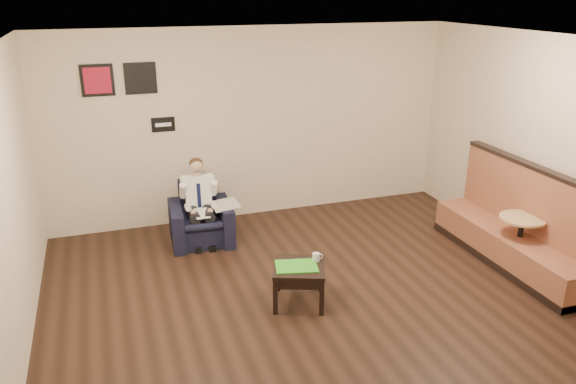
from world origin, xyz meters
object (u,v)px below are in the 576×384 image
object	(u,v)px
seated_man	(201,207)
green_folder	(296,266)
cafe_table	(519,243)
banquette	(513,217)
armchair	(201,214)
smartphone	(304,259)
side_table	(299,284)
coffee_mug	(316,257)

from	to	relation	value
seated_man	green_folder	size ratio (longest dim) A/B	2.40
cafe_table	banquette	bearing A→B (deg)	93.89
armchair	smartphone	world-z (taller)	armchair
side_table	coffee_mug	bearing A→B (deg)	12.44
coffee_mug	cafe_table	bearing A→B (deg)	-2.94
green_folder	cafe_table	xyz separation A→B (m)	(2.88, -0.08, -0.12)
armchair	side_table	bearing A→B (deg)	-66.02
armchair	cafe_table	size ratio (longest dim) A/B	1.22
green_folder	coffee_mug	bearing A→B (deg)	12.44
armchair	smartphone	distance (m)	1.99
coffee_mug	banquette	world-z (taller)	banquette
seated_man	coffee_mug	xyz separation A→B (m)	(0.94, -1.79, -0.04)
seated_man	smartphone	bearing A→B (deg)	-60.38
armchair	green_folder	world-z (taller)	armchair
side_table	cafe_table	world-z (taller)	cafe_table
side_table	banquette	bearing A→B (deg)	1.18
seated_man	coffee_mug	world-z (taller)	seated_man
side_table	smartphone	bearing A→B (deg)	51.40
side_table	armchair	bearing A→B (deg)	110.58
coffee_mug	smartphone	xyz separation A→B (m)	(-0.11, 0.08, -0.04)
armchair	banquette	size ratio (longest dim) A/B	0.34
green_folder	cafe_table	distance (m)	2.89
banquette	seated_man	bearing A→B (deg)	153.57
seated_man	cafe_table	bearing A→B (deg)	-24.82
side_table	smartphone	world-z (taller)	smartphone
smartphone	green_folder	bearing A→B (deg)	-103.96
coffee_mug	side_table	bearing A→B (deg)	-167.56
side_table	cafe_table	distance (m)	2.85
green_folder	banquette	xyz separation A→B (m)	(2.87, 0.07, 0.16)
side_table	cafe_table	size ratio (longest dim) A/B	0.82
seated_man	banquette	size ratio (longest dim) A/B	0.45
seated_man	cafe_table	xyz separation A→B (m)	(3.58, -1.92, -0.21)
seated_man	cafe_table	world-z (taller)	seated_man
side_table	banquette	size ratio (longest dim) A/B	0.23
smartphone	cafe_table	world-z (taller)	cafe_table
armchair	smartphone	bearing A→B (deg)	-61.85
seated_man	armchair	bearing A→B (deg)	90.00
side_table	coffee_mug	size ratio (longest dim) A/B	5.79
smartphone	banquette	xyz separation A→B (m)	(2.73, -0.07, 0.17)
seated_man	side_table	size ratio (longest dim) A/B	1.96
seated_man	coffee_mug	bearing A→B (deg)	-58.71
smartphone	banquette	world-z (taller)	banquette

